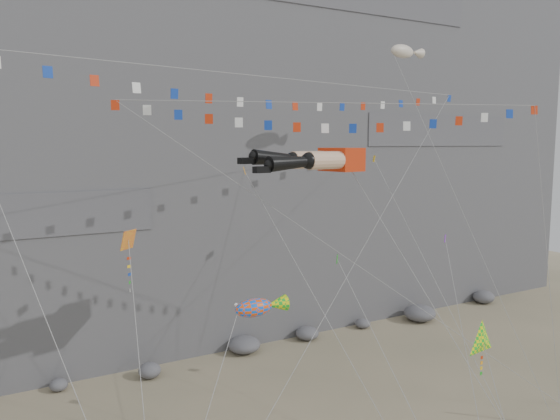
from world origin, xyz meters
name	(u,v)px	position (x,y,z in m)	size (l,w,h in m)	color
cliff	(177,59)	(0.00, 32.00, 25.00)	(80.00, 28.00, 50.00)	slate
talus_boulders	(244,345)	(0.00, 17.00, 0.60)	(60.00, 3.00, 1.20)	slate
legs_kite	(315,160)	(-1.55, 4.39, 15.83)	(9.21, 15.25, 21.18)	red
flag_banner_upper	(282,79)	(-0.91, 9.20, 20.81)	(36.71, 16.43, 27.31)	red
flag_banner_lower	(340,103)	(0.73, 5.26, 19.08)	(25.38, 10.46, 24.07)	red
harlequin_kite	(128,241)	(-12.06, 4.14, 12.25)	(2.20, 8.63, 14.41)	red
fish_windsock	(254,308)	(-7.03, 1.15, 9.02)	(8.21, 5.00, 11.96)	#F24C0C
delta_kite	(483,342)	(3.68, -3.23, 6.82)	(2.28, 4.31, 8.47)	#F5EF0C
blimp_windsock	(403,52)	(10.12, 10.51, 23.47)	(3.90, 13.28, 26.58)	beige
small_kite_a	(249,179)	(-4.43, 6.87, 14.75)	(4.15, 12.80, 19.80)	#FF9C15
small_kite_b	(446,243)	(7.81, 3.40, 10.48)	(7.13, 10.49, 15.93)	purple
small_kite_c	(339,264)	(-0.92, 2.78, 10.18)	(1.03, 10.44, 14.29)	green
small_kite_d	(377,165)	(6.59, 8.86, 15.23)	(3.31, 17.07, 22.88)	yellow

